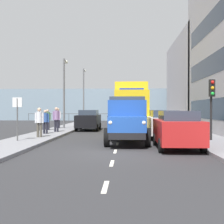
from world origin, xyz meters
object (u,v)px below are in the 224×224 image
at_px(pedestrian_near_railing, 58,116).
at_px(lamp_post_far, 84,91).
at_px(car_white_kerbside_1, 164,124).
at_px(pedestrian_in_dark_coat, 56,117).
at_px(pedestrian_couple_b, 39,120).
at_px(pedestrian_by_lamp, 47,118).
at_px(truck_vintage_blue, 127,121).
at_px(car_black_oppositeside_0, 89,120).
at_px(pedestrian_strolling, 45,120).
at_px(car_teal_kerbside_2, 155,120).
at_px(lamp_post_promenade, 64,86).
at_px(car_red_kerbside_near, 177,129).
at_px(lorry_cargo_yellow, 131,106).
at_px(traffic_light_near, 212,96).
at_px(street_sign, 17,111).

bearing_deg(pedestrian_near_railing, lamp_post_far, -92.69).
bearing_deg(car_white_kerbside_1, pedestrian_in_dark_coat, -21.47).
height_order(pedestrian_couple_b, pedestrian_by_lamp, pedestrian_couple_b).
bearing_deg(truck_vintage_blue, car_black_oppositeside_0, -71.00).
bearing_deg(car_white_kerbside_1, pedestrian_strolling, -9.30).
xyz_separation_m(car_teal_kerbside_2, lamp_post_promenade, (7.69, -1.75, 2.87)).
distance_m(car_red_kerbside_near, pedestrian_couple_b, 8.24).
height_order(pedestrian_strolling, pedestrian_by_lamp, pedestrian_by_lamp).
height_order(pedestrian_couple_b, pedestrian_strolling, pedestrian_couple_b).
relative_size(car_white_kerbside_1, lamp_post_promenade, 0.64).
bearing_deg(lorry_cargo_yellow, car_teal_kerbside_2, 168.19).
relative_size(pedestrian_strolling, lamp_post_far, 0.24).
distance_m(lamp_post_promenade, lamp_post_far, 11.09).
distance_m(car_teal_kerbside_2, pedestrian_in_dark_coat, 7.81).
bearing_deg(traffic_light_near, car_teal_kerbside_2, -74.25).
height_order(pedestrian_strolling, pedestrian_in_dark_coat, pedestrian_in_dark_coat).
distance_m(pedestrian_by_lamp, pedestrian_near_railing, 2.22).
xyz_separation_m(pedestrian_by_lamp, pedestrian_near_railing, (-0.32, -2.19, 0.07)).
bearing_deg(traffic_light_near, truck_vintage_blue, 6.49).
distance_m(pedestrian_couple_b, pedestrian_near_railing, 8.09).
relative_size(pedestrian_in_dark_coat, pedestrian_by_lamp, 1.09).
bearing_deg(pedestrian_by_lamp, truck_vintage_blue, 129.58).
bearing_deg(lamp_post_promenade, pedestrian_near_railing, 36.12).
bearing_deg(truck_vintage_blue, pedestrian_couple_b, -18.41).
distance_m(truck_vintage_blue, lamp_post_far, 22.07).
bearing_deg(pedestrian_strolling, pedestrian_couple_b, 97.53).
distance_m(pedestrian_in_dark_coat, traffic_light_near, 10.99).
bearing_deg(lamp_post_promenade, lorry_cargo_yellow, 166.90).
xyz_separation_m(truck_vintage_blue, traffic_light_near, (-4.46, -0.51, 1.29)).
height_order(pedestrian_by_lamp, lamp_post_promenade, lamp_post_promenade).
relative_size(car_white_kerbside_1, street_sign, 1.72).
bearing_deg(truck_vintage_blue, car_teal_kerbside_2, -104.99).
height_order(car_black_oppositeside_0, pedestrian_near_railing, pedestrian_near_railing).
bearing_deg(car_black_oppositeside_0, car_teal_kerbside_2, 169.13).
distance_m(pedestrian_near_railing, traffic_light_near, 13.98).
height_order(car_white_kerbside_1, car_teal_kerbside_2, same).
distance_m(lorry_cargo_yellow, pedestrian_couple_b, 8.97).
relative_size(car_teal_kerbside_2, pedestrian_couple_b, 2.61).
distance_m(truck_vintage_blue, pedestrian_by_lamp, 9.82).
xyz_separation_m(car_red_kerbside_near, car_white_kerbside_1, (0.00, -4.81, -0.00)).
relative_size(car_red_kerbside_near, car_teal_kerbside_2, 0.88).
relative_size(car_black_oppositeside_0, lamp_post_far, 0.60).
height_order(pedestrian_near_railing, street_sign, street_sign).
height_order(car_red_kerbside_near, lamp_post_promenade, lamp_post_promenade).
bearing_deg(street_sign, pedestrian_near_railing, -88.59).
xyz_separation_m(pedestrian_near_railing, lamp_post_far, (-0.54, -11.44, 2.94)).
relative_size(car_teal_kerbside_2, pedestrian_strolling, 2.83).
bearing_deg(pedestrian_couple_b, car_teal_kerbside_2, -137.93).
bearing_deg(traffic_light_near, pedestrian_in_dark_coat, -28.76).
relative_size(lorry_cargo_yellow, traffic_light_near, 2.56).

